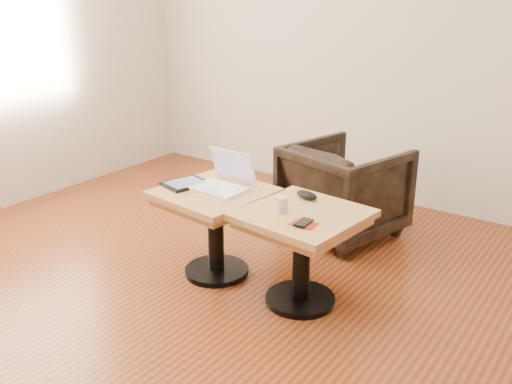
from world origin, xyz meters
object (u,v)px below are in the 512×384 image
Objects in this scene: side_table_right at (302,235)px; striped_cup at (282,205)px; armchair at (344,190)px; side_table_left at (215,212)px; laptop at (224,181)px.

striped_cup is (-0.09, -0.07, 0.17)m from side_table_right.
armchair is at bearing 98.46° from striped_cup.
laptop reaches higher than side_table_left.
armchair is at bearing 71.94° from laptop.
side_table_left is 0.93× the size of armchair.
armchair is (-0.24, 0.95, -0.08)m from side_table_right.
laptop is at bearing 85.16° from armchair.
side_table_left is at bearing 85.19° from armchair.
striped_cup is at bearing -12.40° from laptop.
armchair reaches higher than side_table_left.
side_table_right is at bearing -3.50° from laptop.
side_table_left is 0.53m from striped_cup.
laptop reaches higher than side_table_right.
side_table_right is 2.07× the size of laptop.
side_table_right is 0.98m from armchair.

